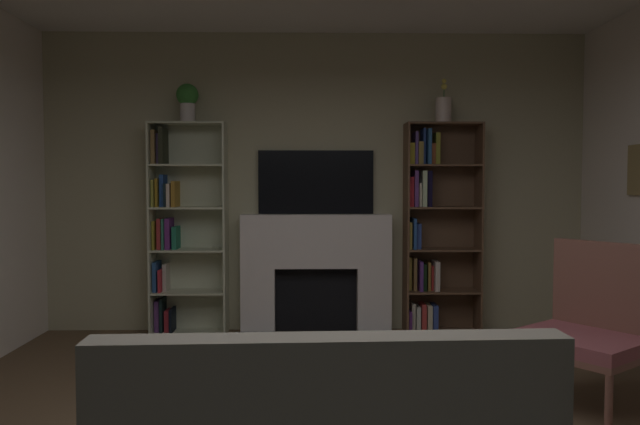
{
  "coord_description": "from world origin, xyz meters",
  "views": [
    {
      "loc": [
        -0.09,
        -2.87,
        1.44
      ],
      "look_at": [
        0.0,
        1.25,
        1.23
      ],
      "focal_mm": 34.9,
      "sensor_mm": 36.0,
      "label": 1
    }
  ],
  "objects_px": {
    "bookshelf_left": "(180,228)",
    "vase_with_flowers": "(443,109)",
    "fireplace": "(316,270)",
    "armchair": "(589,327)",
    "bookshelf_right": "(432,230)",
    "tv": "(316,182)",
    "potted_plant": "(187,100)"
  },
  "relations": [
    {
      "from": "armchair",
      "to": "bookshelf_left",
      "type": "bearing_deg",
      "value": 145.68
    },
    {
      "from": "tv",
      "to": "vase_with_flowers",
      "type": "relative_size",
      "value": 2.68
    },
    {
      "from": "vase_with_flowers",
      "to": "bookshelf_right",
      "type": "bearing_deg",
      "value": 155.68
    },
    {
      "from": "armchair",
      "to": "bookshelf_right",
      "type": "bearing_deg",
      "value": 106.14
    },
    {
      "from": "bookshelf_left",
      "to": "tv",
      "type": "bearing_deg",
      "value": 3.51
    },
    {
      "from": "bookshelf_left",
      "to": "bookshelf_right",
      "type": "distance_m",
      "value": 2.39
    },
    {
      "from": "bookshelf_right",
      "to": "vase_with_flowers",
      "type": "relative_size",
      "value": 4.84
    },
    {
      "from": "fireplace",
      "to": "bookshelf_left",
      "type": "xyz_separation_m",
      "value": [
        -1.28,
        0.0,
        0.4
      ]
    },
    {
      "from": "fireplace",
      "to": "tv",
      "type": "bearing_deg",
      "value": 90.0
    },
    {
      "from": "tv",
      "to": "potted_plant",
      "type": "bearing_deg",
      "value": -174.27
    },
    {
      "from": "vase_with_flowers",
      "to": "armchair",
      "type": "distance_m",
      "value": 2.6
    },
    {
      "from": "vase_with_flowers",
      "to": "armchair",
      "type": "height_order",
      "value": "vase_with_flowers"
    },
    {
      "from": "bookshelf_right",
      "to": "fireplace",
      "type": "bearing_deg",
      "value": -179.94
    },
    {
      "from": "bookshelf_left",
      "to": "bookshelf_right",
      "type": "bearing_deg",
      "value": -0.05
    },
    {
      "from": "bookshelf_left",
      "to": "bookshelf_right",
      "type": "height_order",
      "value": "same"
    },
    {
      "from": "potted_plant",
      "to": "fireplace",
      "type": "bearing_deg",
      "value": 1.83
    },
    {
      "from": "fireplace",
      "to": "bookshelf_left",
      "type": "bearing_deg",
      "value": 179.86
    },
    {
      "from": "bookshelf_right",
      "to": "armchair",
      "type": "distance_m",
      "value": 2.16
    },
    {
      "from": "bookshelf_right",
      "to": "armchair",
      "type": "relative_size",
      "value": 1.9
    },
    {
      "from": "fireplace",
      "to": "bookshelf_right",
      "type": "distance_m",
      "value": 1.17
    },
    {
      "from": "fireplace",
      "to": "tv",
      "type": "relative_size",
      "value": 1.38
    },
    {
      "from": "bookshelf_right",
      "to": "vase_with_flowers",
      "type": "distance_m",
      "value": 1.14
    },
    {
      "from": "fireplace",
      "to": "vase_with_flowers",
      "type": "bearing_deg",
      "value": -1.83
    },
    {
      "from": "bookshelf_left",
      "to": "vase_with_flowers",
      "type": "xyz_separation_m",
      "value": [
        2.48,
        -0.04,
        1.12
      ]
    },
    {
      "from": "tv",
      "to": "armchair",
      "type": "bearing_deg",
      "value": -51.22
    },
    {
      "from": "tv",
      "to": "potted_plant",
      "type": "distance_m",
      "value": 1.42
    },
    {
      "from": "fireplace",
      "to": "bookshelf_right",
      "type": "bearing_deg",
      "value": 0.06
    },
    {
      "from": "tv",
      "to": "bookshelf_right",
      "type": "relative_size",
      "value": 0.55
    },
    {
      "from": "fireplace",
      "to": "armchair",
      "type": "xyz_separation_m",
      "value": [
        1.7,
        -2.03,
        -0.08
      ]
    },
    {
      "from": "fireplace",
      "to": "armchair",
      "type": "relative_size",
      "value": 1.45
    },
    {
      "from": "potted_plant",
      "to": "vase_with_flowers",
      "type": "distance_m",
      "value": 2.39
    },
    {
      "from": "armchair",
      "to": "potted_plant",
      "type": "bearing_deg",
      "value": 145.44
    }
  ]
}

